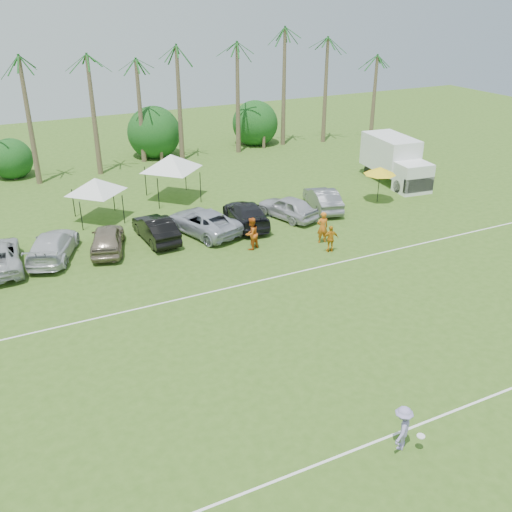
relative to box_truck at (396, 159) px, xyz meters
name	(u,v)px	position (x,y,z in m)	size (l,w,h in m)	color
ground	(366,507)	(-20.29, -24.21, -1.82)	(120.00, 120.00, 0.00)	#395C1B
field_lines	(248,360)	(-20.29, -16.21, -1.81)	(80.00, 12.10, 0.01)	white
palm_tree_4	(26,80)	(-24.29, 13.79, 5.66)	(2.40, 2.40, 8.90)	brown
palm_tree_5	(79,64)	(-20.29, 13.79, 6.54)	(2.40, 2.40, 9.90)	brown
palm_tree_6	(129,50)	(-16.29, 13.79, 7.40)	(2.40, 2.40, 10.90)	brown
palm_tree_7	(177,37)	(-12.29, 13.79, 8.25)	(2.40, 2.40, 11.90)	brown
palm_tree_8	(234,67)	(-7.29, 13.79, 5.66)	(2.40, 2.40, 8.90)	brown
palm_tree_9	(284,54)	(-2.29, 13.79, 6.54)	(2.40, 2.40, 9.90)	brown
palm_tree_10	(332,42)	(2.71, 13.79, 7.40)	(2.40, 2.40, 10.90)	brown
palm_tree_11	(368,30)	(6.71, 13.79, 8.25)	(2.40, 2.40, 11.90)	brown
bush_tree_1	(10,154)	(-26.29, 14.79, -0.02)	(4.00, 4.00, 4.00)	brown
bush_tree_2	(157,138)	(-14.29, 14.79, -0.02)	(4.00, 4.00, 4.00)	brown
bush_tree_3	(259,127)	(-4.29, 14.79, -0.02)	(4.00, 4.00, 4.00)	brown
sideline_player_a	(323,227)	(-11.22, -7.42, -0.86)	(0.70, 0.46, 1.91)	#D26417
sideline_player_b	(251,234)	(-15.37, -6.42, -0.86)	(0.93, 0.72, 1.90)	#D25B17
sideline_player_c	(331,239)	(-11.51, -8.75, -1.02)	(0.93, 0.39, 1.59)	orange
box_truck	(396,159)	(0.00, 0.00, 0.00)	(3.19, 6.82, 3.40)	white
canopy_tent_left	(95,178)	(-22.24, 2.06, 1.01)	(4.07, 4.07, 3.30)	black
canopy_tent_right	(171,154)	(-16.59, 3.88, 1.43)	(4.67, 4.67, 3.79)	black
market_umbrella	(380,171)	(-3.88, -3.07, 0.44)	(2.26, 2.26, 2.51)	black
frisbee_player	(402,428)	(-17.87, -22.75, -1.01)	(1.20, 1.10, 1.62)	#978AC3
parked_car_3	(53,245)	(-25.77, -2.61, -1.08)	(2.08, 5.11, 1.48)	silver
parked_car_4	(107,239)	(-22.84, -3.01, -1.08)	(1.75, 4.35, 1.48)	#7E705B
parked_car_5	(156,229)	(-19.91, -2.77, -1.08)	(1.57, 4.50, 1.48)	black
parked_car_6	(203,222)	(-16.98, -2.96, -1.08)	(2.46, 5.33, 1.48)	#A6A9B6
parked_car_7	(246,214)	(-14.05, -2.91, -1.08)	(2.08, 5.11, 1.48)	black
parked_car_8	(288,207)	(-11.12, -3.04, -1.08)	(1.75, 4.35, 1.48)	#B9B8C0
parked_car_9	(323,199)	(-8.19, -2.67, -1.08)	(1.57, 4.50, 1.48)	slate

